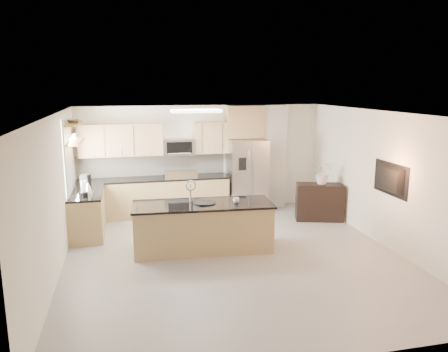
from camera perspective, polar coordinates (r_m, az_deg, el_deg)
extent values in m
plane|color=#A9A5A1|center=(8.14, 1.24, -10.43)|extent=(6.50, 6.50, 0.00)
cube|color=white|center=(7.55, 1.33, 8.16)|extent=(6.00, 6.50, 0.02)
cube|color=white|center=(10.86, -2.92, 2.35)|extent=(6.00, 0.02, 2.60)
cube|color=white|center=(4.80, 10.99, -10.16)|extent=(6.00, 0.02, 2.60)
cube|color=white|center=(7.60, -21.22, -2.54)|extent=(0.02, 6.50, 2.60)
cube|color=white|center=(8.95, 20.25, -0.41)|extent=(0.02, 6.50, 2.60)
cube|color=tan|center=(10.58, -9.11, -2.80)|extent=(3.55, 0.65, 0.88)
cube|color=black|center=(10.48, -9.20, -0.36)|extent=(3.55, 0.66, 0.04)
cube|color=beige|center=(10.73, -9.36, 1.44)|extent=(3.55, 0.02, 0.52)
cube|color=tan|center=(9.56, -17.39, -4.78)|extent=(0.65, 1.50, 0.88)
cube|color=black|center=(9.45, -17.56, -2.10)|extent=(0.66, 1.50, 0.04)
cube|color=black|center=(10.64, -5.75, -2.58)|extent=(0.76, 0.64, 0.90)
cube|color=black|center=(10.53, -5.81, -0.13)|extent=(0.76, 0.62, 0.03)
cube|color=#A8A8AA|center=(10.22, -5.61, 0.17)|extent=(0.76, 0.04, 0.22)
cube|color=tan|center=(10.47, -13.34, 4.59)|extent=(1.92, 0.33, 0.75)
cube|color=tan|center=(10.66, -1.79, 5.03)|extent=(0.82, 0.33, 0.75)
cube|color=#A8A8AA|center=(10.53, -5.97, 3.82)|extent=(0.76, 0.40, 0.40)
cube|color=black|center=(10.34, -5.84, 3.67)|extent=(0.60, 0.02, 0.28)
cube|color=#A8A8AA|center=(10.81, 2.99, 0.09)|extent=(0.92, 0.75, 1.78)
cube|color=gray|center=(10.46, 3.56, -0.32)|extent=(0.02, 0.01, 1.69)
cube|color=black|center=(10.32, 2.43, 1.57)|extent=(0.18, 0.03, 0.30)
cube|color=beige|center=(11.18, 6.45, 2.56)|extent=(0.60, 0.30, 2.60)
cube|color=white|center=(9.33, -19.74, 2.29)|extent=(0.03, 1.05, 1.55)
cube|color=white|center=(9.33, -19.64, 2.30)|extent=(0.03, 1.15, 1.65)
cube|color=olive|center=(9.38, -18.97, 4.24)|extent=(0.30, 1.20, 0.04)
cube|color=olive|center=(9.34, -19.12, 6.49)|extent=(0.30, 1.20, 0.04)
cube|color=white|center=(9.04, -3.68, 8.48)|extent=(1.00, 0.50, 0.06)
cube|color=tan|center=(8.33, -2.77, -6.73)|extent=(2.61, 1.05, 0.87)
cube|color=black|center=(8.20, -2.80, -3.73)|extent=(2.68, 1.12, 0.04)
cube|color=black|center=(8.17, -4.16, -3.91)|extent=(0.54, 0.39, 0.01)
cylinder|color=#A8A8AA|center=(8.33, -4.41, -2.16)|extent=(0.03, 0.03, 0.34)
torus|color=#A8A8AA|center=(8.23, -4.37, -1.24)|extent=(0.21, 0.03, 0.21)
cube|color=black|center=(10.35, 12.35, -3.34)|extent=(1.15, 0.74, 0.85)
imported|color=white|center=(8.22, 1.59, -3.19)|extent=(0.12, 0.12, 0.10)
cylinder|color=black|center=(8.20, -2.54, -3.50)|extent=(0.45, 0.45, 0.02)
cylinder|color=black|center=(9.00, -17.80, -2.34)|extent=(0.15, 0.15, 0.10)
cylinder|color=silver|center=(8.96, -17.86, -1.29)|extent=(0.11, 0.11, 0.24)
cone|color=#A8A8AA|center=(9.33, -17.34, -1.40)|extent=(0.21, 0.21, 0.23)
cylinder|color=black|center=(9.30, -17.39, -0.65)|extent=(0.04, 0.04, 0.04)
cube|color=black|center=(9.65, -17.63, -0.74)|extent=(0.22, 0.24, 0.31)
cylinder|color=#A8A8AA|center=(9.61, -17.63, -1.24)|extent=(0.10, 0.10, 0.11)
imported|color=#A8A8AA|center=(9.42, -19.10, 6.88)|extent=(0.37, 0.37, 0.08)
imported|color=silver|center=(10.22, 12.80, 1.08)|extent=(0.77, 0.70, 0.75)
imported|color=black|center=(8.73, 20.49, -0.39)|extent=(0.14, 1.08, 0.62)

